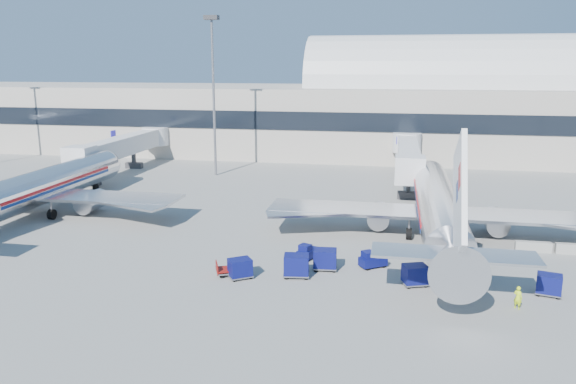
% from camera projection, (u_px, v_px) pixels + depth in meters
% --- Properties ---
extents(ground, '(260.00, 260.00, 0.00)m').
position_uv_depth(ground, '(325.00, 246.00, 50.35)').
color(ground, gray).
rests_on(ground, ground).
extents(terminal, '(170.00, 28.15, 21.00)m').
position_uv_depth(terminal, '(291.00, 111.00, 104.76)').
color(terminal, '#B2AA9E').
rests_on(terminal, ground).
extents(airliner_main, '(32.00, 37.26, 12.07)m').
position_uv_depth(airliner_main, '(438.00, 208.00, 52.17)').
color(airliner_main, silver).
rests_on(airliner_main, ground).
extents(airliner_mid, '(32.00, 37.26, 12.07)m').
position_uv_depth(airliner_mid, '(33.00, 189.00, 59.90)').
color(airliner_mid, silver).
rests_on(airliner_mid, ground).
extents(jetbridge_near, '(4.40, 27.50, 6.25)m').
position_uv_depth(jetbridge_near, '(408.00, 153.00, 77.58)').
color(jetbridge_near, silver).
rests_on(jetbridge_near, ground).
extents(jetbridge_mid, '(4.40, 27.50, 6.25)m').
position_uv_depth(jetbridge_mid, '(126.00, 145.00, 85.31)').
color(jetbridge_mid, silver).
rests_on(jetbridge_mid, ground).
extents(mast_west, '(2.00, 1.20, 22.60)m').
position_uv_depth(mast_west, '(213.00, 73.00, 79.47)').
color(mast_west, slate).
rests_on(mast_west, ground).
extents(barrier_near, '(3.00, 0.55, 0.90)m').
position_uv_depth(barrier_near, '(533.00, 247.00, 48.85)').
color(barrier_near, '#9E9E96').
rests_on(barrier_near, ground).
extents(barrier_mid, '(3.00, 0.55, 0.90)m').
position_uv_depth(barrier_mid, '(574.00, 249.00, 48.25)').
color(barrier_mid, '#9E9E96').
rests_on(barrier_mid, ground).
extents(tug_lead, '(2.38, 2.09, 1.40)m').
position_uv_depth(tug_lead, '(372.00, 260.00, 45.02)').
color(tug_lead, '#0A0E4D').
rests_on(tug_lead, ground).
extents(tug_right, '(2.32, 2.35, 1.44)m').
position_uv_depth(tug_right, '(462.00, 262.00, 44.36)').
color(tug_right, '#0A0E4D').
rests_on(tug_right, ground).
extents(tug_left, '(1.77, 2.32, 1.36)m').
position_uv_depth(tug_left, '(307.00, 252.00, 46.98)').
color(tug_left, '#0A0E4D').
rests_on(tug_left, ground).
extents(cart_train_a, '(1.99, 1.58, 1.67)m').
position_uv_depth(cart_train_a, '(325.00, 259.00, 44.47)').
color(cart_train_a, '#0A0E4D').
rests_on(cart_train_a, ground).
extents(cart_train_b, '(2.16, 1.76, 1.75)m').
position_uv_depth(cart_train_b, '(296.00, 265.00, 42.96)').
color(cart_train_b, '#0A0E4D').
rests_on(cart_train_b, ground).
extents(cart_train_c, '(2.19, 2.08, 1.53)m').
position_uv_depth(cart_train_c, '(240.00, 268.00, 42.70)').
color(cart_train_c, '#0A0E4D').
rests_on(cart_train_c, ground).
extents(cart_solo_near, '(2.15, 1.90, 1.57)m').
position_uv_depth(cart_solo_near, '(415.00, 275.00, 41.29)').
color(cart_solo_near, '#0A0E4D').
rests_on(cart_solo_near, ground).
extents(cart_solo_far, '(2.01, 1.71, 1.53)m').
position_uv_depth(cart_solo_far, '(549.00, 284.00, 39.54)').
color(cart_solo_far, '#0A0E4D').
rests_on(cart_solo_far, ground).
extents(cart_open_red, '(2.43, 2.12, 0.54)m').
position_uv_depth(cart_open_red, '(230.00, 270.00, 43.42)').
color(cart_open_red, slate).
rests_on(cart_open_red, ground).
extents(ramp_worker, '(0.70, 0.67, 1.61)m').
position_uv_depth(ramp_worker, '(518.00, 297.00, 37.34)').
color(ramp_worker, '#B6DC17').
rests_on(ramp_worker, ground).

